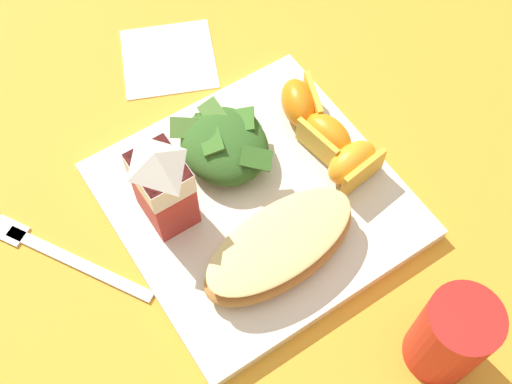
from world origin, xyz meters
TOP-DOWN VIEW (x-y plane):
  - ground at (0.00, 0.00)m, footprint 3.00×3.00m
  - white_plate at (0.00, 0.00)m, footprint 0.28×0.28m
  - cheesy_pizza_bread at (-0.07, 0.02)m, footprint 0.09×0.17m
  - green_salad_pile at (0.06, -0.00)m, footprint 0.11×0.09m
  - milk_carton at (0.03, 0.08)m, footprint 0.06×0.05m
  - orange_wedge_front at (-0.03, -0.10)m, footprint 0.04×0.06m
  - orange_wedge_middle at (0.01, -0.10)m, footprint 0.06×0.05m
  - orange_wedge_rear at (0.06, -0.10)m, footprint 0.07×0.06m
  - paper_napkin at (0.23, -0.02)m, footprint 0.14×0.14m
  - metal_fork at (0.06, 0.20)m, footprint 0.17×0.11m
  - drinking_red_cup at (-0.23, -0.05)m, footprint 0.06×0.06m

SIDE VIEW (x-z plane):
  - ground at x=0.00m, z-range 0.00..0.00m
  - paper_napkin at x=0.23m, z-range 0.00..0.00m
  - metal_fork at x=0.06m, z-range 0.00..0.01m
  - white_plate at x=0.00m, z-range 0.00..0.02m
  - cheesy_pizza_bread at x=-0.07m, z-range 0.02..0.05m
  - orange_wedge_front at x=-0.03m, z-range 0.02..0.06m
  - orange_wedge_middle at x=0.01m, z-range 0.02..0.06m
  - orange_wedge_rear at x=0.06m, z-range 0.02..0.06m
  - green_salad_pile at x=0.06m, z-range 0.01..0.06m
  - drinking_red_cup at x=-0.23m, z-range 0.00..0.10m
  - milk_carton at x=0.03m, z-range 0.02..0.13m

